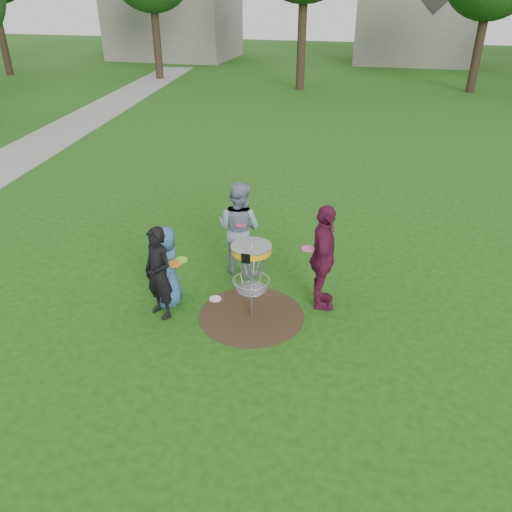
% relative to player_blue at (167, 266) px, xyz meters
% --- Properties ---
extents(ground, '(100.00, 100.00, 0.00)m').
position_rel_player_blue_xyz_m(ground, '(1.52, -0.06, -0.72)').
color(ground, '#19470F').
rests_on(ground, ground).
extents(dirt_patch, '(1.80, 1.80, 0.01)m').
position_rel_player_blue_xyz_m(dirt_patch, '(1.52, -0.06, -0.72)').
color(dirt_patch, '#47331E').
rests_on(dirt_patch, ground).
extents(concrete_path, '(7.75, 39.92, 0.02)m').
position_rel_player_blue_xyz_m(concrete_path, '(-8.48, 7.94, -0.71)').
color(concrete_path, '#9E9E99').
rests_on(concrete_path, ground).
extents(player_blue, '(0.74, 0.84, 1.45)m').
position_rel_player_blue_xyz_m(player_blue, '(0.00, 0.00, 0.00)').
color(player_blue, '#2F5881').
rests_on(player_blue, ground).
extents(player_black, '(0.70, 0.62, 1.62)m').
position_rel_player_blue_xyz_m(player_black, '(0.03, -0.40, 0.09)').
color(player_black, black).
rests_on(player_black, ground).
extents(player_grey, '(1.05, 0.91, 1.85)m').
position_rel_player_blue_xyz_m(player_grey, '(0.90, 1.37, 0.20)').
color(player_grey, gray).
rests_on(player_grey, ground).
extents(player_maroon, '(0.61, 1.16, 1.88)m').
position_rel_player_blue_xyz_m(player_maroon, '(2.61, 0.56, 0.22)').
color(player_maroon, '#5D1534').
rests_on(player_maroon, ground).
extents(disc_on_grass, '(0.22, 0.22, 0.02)m').
position_rel_player_blue_xyz_m(disc_on_grass, '(0.76, 0.26, -0.72)').
color(disc_on_grass, white).
rests_on(disc_on_grass, ground).
extents(disc_golf_basket, '(0.66, 0.67, 1.38)m').
position_rel_player_blue_xyz_m(disc_golf_basket, '(1.52, -0.06, 0.29)').
color(disc_golf_basket, '#9EA0A5').
rests_on(disc_golf_basket, ground).
extents(held_discs, '(2.30, 1.67, 0.28)m').
position_rel_player_blue_xyz_m(held_discs, '(0.99, 0.30, 0.32)').
color(held_discs, '#96EF1A').
rests_on(held_discs, ground).
extents(house_row, '(44.50, 10.65, 11.62)m').
position_rel_player_blue_xyz_m(house_row, '(6.30, 33.01, 3.42)').
color(house_row, gray).
rests_on(house_row, ground).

